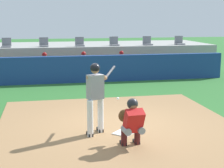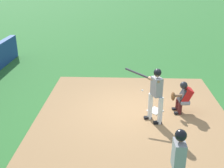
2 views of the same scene
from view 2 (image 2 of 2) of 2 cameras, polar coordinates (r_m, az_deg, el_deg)
name	(u,v)px [view 2 (image 2 of 2)]	position (r m, az deg, el deg)	size (l,w,h in m)	color
ground_plane	(132,111)	(9.83, 4.10, -5.47)	(80.00, 80.00, 0.00)	#2D6B2D
dirt_infield	(132,111)	(9.82, 4.10, -5.44)	(6.40, 6.40, 0.01)	#9E754C
home_plate	(155,111)	(9.88, 8.77, -5.39)	(0.44, 0.44, 0.02)	white
batter_at_plate	(155,92)	(8.82, 8.84, -1.60)	(0.94, 1.20, 1.80)	silver
catcher_crouched	(182,96)	(9.75, 14.16, -2.40)	(0.50, 1.74, 1.13)	gray
on_deck_batter	(178,163)	(5.88, 13.25, -15.41)	(0.58, 0.23, 1.79)	#99999E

